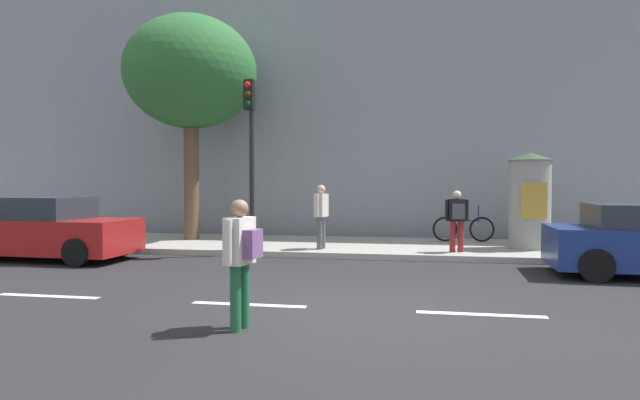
% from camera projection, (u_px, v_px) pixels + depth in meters
% --- Properties ---
extents(ground_plane, '(80.00, 80.00, 0.00)m').
position_uv_depth(ground_plane, '(360.00, 310.00, 7.93)').
color(ground_plane, '#232326').
extents(sidewalk_curb, '(36.00, 4.00, 0.15)m').
position_uv_depth(sidewalk_curb, '(387.00, 247.00, 14.81)').
color(sidewalk_curb, '#9E9B93').
rests_on(sidewalk_curb, ground_plane).
extents(lane_markings, '(25.80, 0.16, 0.01)m').
position_uv_depth(lane_markings, '(360.00, 309.00, 7.93)').
color(lane_markings, silver).
rests_on(lane_markings, ground_plane).
extents(building_backdrop, '(36.00, 5.00, 10.08)m').
position_uv_depth(building_backdrop, '(395.00, 95.00, 19.56)').
color(building_backdrop, gray).
rests_on(building_backdrop, ground_plane).
extents(traffic_light, '(0.24, 0.45, 4.28)m').
position_uv_depth(traffic_light, '(250.00, 136.00, 13.58)').
color(traffic_light, black).
rests_on(traffic_light, sidewalk_curb).
extents(poster_column, '(1.14, 1.14, 2.48)m').
position_uv_depth(poster_column, '(530.00, 200.00, 13.89)').
color(poster_column, gray).
rests_on(poster_column, sidewalk_curb).
extents(street_tree, '(3.92, 3.92, 6.65)m').
position_uv_depth(street_tree, '(191.00, 74.00, 16.01)').
color(street_tree, brown).
rests_on(street_tree, sidewalk_curb).
extents(pedestrian_in_dark_shirt, '(0.44, 0.60, 1.66)m').
position_uv_depth(pedestrian_in_dark_shirt, '(241.00, 252.00, 6.82)').
color(pedestrian_in_dark_shirt, '#1E5938').
rests_on(pedestrian_in_dark_shirt, ground_plane).
extents(pedestrian_in_light_jacket, '(0.33, 0.59, 1.65)m').
position_uv_depth(pedestrian_in_light_jacket, '(321.00, 212.00, 13.83)').
color(pedestrian_in_light_jacket, '#4C4C51').
rests_on(pedestrian_in_light_jacket, sidewalk_curb).
extents(pedestrian_with_backpack, '(0.33, 0.57, 1.55)m').
position_uv_depth(pedestrian_with_backpack, '(530.00, 212.00, 15.08)').
color(pedestrian_with_backpack, navy).
rests_on(pedestrian_with_backpack, sidewalk_curb).
extents(pedestrian_in_red_top, '(0.58, 0.42, 1.51)m').
position_uv_depth(pedestrian_in_red_top, '(457.00, 216.00, 13.22)').
color(pedestrian_in_red_top, maroon).
rests_on(pedestrian_in_red_top, sidewalk_curb).
extents(bicycle_leaning, '(1.76, 0.27, 1.09)m').
position_uv_depth(bicycle_leaning, '(463.00, 228.00, 15.53)').
color(bicycle_leaning, black).
rests_on(bicycle_leaning, sidewalk_curb).
extents(parked_car_silver, '(4.61, 2.01, 1.51)m').
position_uv_depth(parked_car_silver, '(39.00, 229.00, 13.04)').
color(parked_car_silver, maroon).
rests_on(parked_car_silver, ground_plane).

